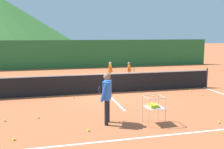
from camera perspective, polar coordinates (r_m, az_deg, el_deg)
The scene contains 20 objects.
ground_plane at distance 12.80m, azimuth -1.22°, elevation -4.05°, with size 120.00×120.00×0.00m, color #BC6038.
line_baseline_near at distance 7.59m, azimuth 8.62°, elevation -13.35°, with size 10.80×0.08×0.01m, color white.
line_baseline_far at distance 17.74m, azimuth -4.90°, elevation -0.43°, with size 10.80×0.08×0.01m, color white.
line_sideline_east at distance 14.93m, azimuth 19.45°, elevation -2.68°, with size 0.08×10.82×0.01m, color white.
line_service_center at distance 12.80m, azimuth -1.22°, elevation -4.03°, with size 0.08×6.32×0.01m, color white.
tennis_net at distance 12.70m, azimuth -1.23°, elevation -1.85°, with size 11.21×0.08×1.05m.
instructor at distance 8.27m, azimuth -1.15°, elevation -4.19°, with size 0.48×0.83×1.66m.
student_0 at distance 15.63m, azimuth -0.40°, elevation 1.01°, with size 0.35×0.49×1.21m.
student_1 at distance 15.65m, azimuth 3.81°, elevation 0.97°, with size 0.41×0.65×1.19m.
ball_cart at distance 8.46m, azimuth 9.10°, elevation -6.79°, with size 0.58×0.58×0.90m.
tennis_ball_0 at distance 12.97m, azimuth 19.27°, elevation -4.23°, with size 0.07×0.07×0.07m, color yellow.
tennis_ball_1 at distance 9.37m, azimuth -15.90°, elevation -9.04°, with size 0.07×0.07×0.07m, color yellow.
tennis_ball_3 at distance 11.86m, azimuth -8.40°, elevation -5.02°, with size 0.07×0.07×0.07m, color yellow.
tennis_ball_4 at distance 9.40m, azimuth -22.50°, elevation -9.34°, with size 0.07×0.07×0.07m, color yellow.
tennis_ball_5 at distance 9.23m, azimuth 22.44°, elevation -9.66°, with size 0.07×0.07×0.07m, color yellow.
tennis_ball_6 at distance 7.92m, azimuth -5.21°, elevation -12.10°, with size 0.07×0.07×0.07m, color yellow.
tennis_ball_7 at distance 7.74m, azimuth -20.69°, elevation -13.16°, with size 0.07×0.07×0.07m, color yellow.
tennis_ball_8 at distance 13.76m, azimuth 16.99°, elevation -3.38°, with size 0.07×0.07×0.07m, color yellow.
tennis_ball_9 at distance 12.13m, azimuth 9.11°, elevation -4.73°, with size 0.07×0.07×0.07m, color yellow.
windscreen_fence at distance 22.31m, azimuth -6.90°, elevation 4.50°, with size 23.75×0.08×2.37m, color #286B33.
Camera 1 is at (-2.76, -12.17, 2.86)m, focal length 41.65 mm.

